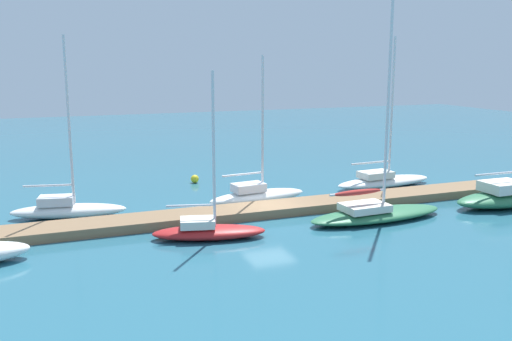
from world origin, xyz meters
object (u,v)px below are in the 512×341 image
sailboat_2 (208,229)px  sailboat_3 (257,194)px  sailboat_1 (67,208)px  sailboat_6 (512,195)px  mooring_buoy_yellow (195,179)px  sailboat_5 (383,180)px  sailboat_4 (375,211)px

sailboat_2 → sailboat_3: sailboat_3 is taller
sailboat_1 → sailboat_2: size_ratio=1.22×
sailboat_1 → sailboat_3: sailboat_1 is taller
sailboat_2 → sailboat_6: bearing=12.7°
sailboat_1 → sailboat_3: bearing=7.4°
mooring_buoy_yellow → sailboat_3: bearing=-73.6°
sailboat_5 → sailboat_6: (4.05, -6.75, 0.12)m
sailboat_3 → sailboat_5: size_ratio=0.88×
sailboat_1 → sailboat_2: bearing=-34.2°
sailboat_3 → sailboat_4: 7.06m
sailboat_3 → sailboat_4: (4.44, -5.48, -0.03)m
sailboat_1 → sailboat_4: 16.07m
sailboat_6 → mooring_buoy_yellow: bearing=141.4°
sailboat_4 → sailboat_5: bearing=51.0°
sailboat_2 → sailboat_4: sailboat_4 is taller
sailboat_1 → sailboat_6: size_ratio=0.81×
sailboat_3 → mooring_buoy_yellow: sailboat_3 is taller
sailboat_5 → mooring_buoy_yellow: 12.51m
mooring_buoy_yellow → sailboat_2: bearing=-102.0°
sailboat_1 → sailboat_6: bearing=-3.8°
sailboat_6 → mooring_buoy_yellow: 19.61m
sailboat_1 → mooring_buoy_yellow: 10.27m
sailboat_6 → sailboat_1: bearing=165.0°
sailboat_3 → mooring_buoy_yellow: bearing=100.0°
sailboat_4 → sailboat_1: bearing=154.8°
sailboat_3 → sailboat_4: size_ratio=0.72×
sailboat_2 → sailboat_3: bearing=63.9°
mooring_buoy_yellow → sailboat_4: bearing=-62.1°
sailboat_1 → sailboat_5: sailboat_5 is taller
sailboat_4 → sailboat_5: size_ratio=1.21×
sailboat_6 → sailboat_5: bearing=121.2°
sailboat_6 → mooring_buoy_yellow: size_ratio=21.29×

